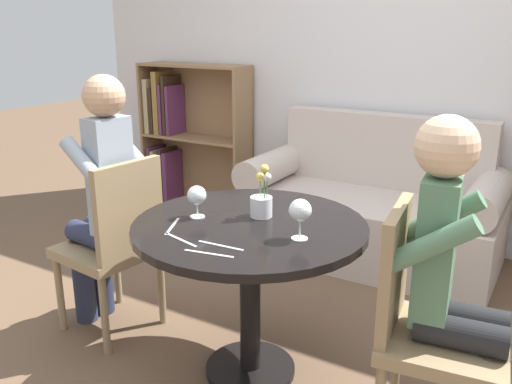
{
  "coord_description": "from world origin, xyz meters",
  "views": [
    {
      "loc": [
        1.09,
        -1.79,
        1.49
      ],
      "look_at": [
        0.0,
        0.05,
        0.83
      ],
      "focal_mm": 38.0,
      "sensor_mm": 36.0,
      "label": 1
    }
  ],
  "objects": [
    {
      "name": "round_table",
      "position": [
        0.0,
        0.0,
        0.58
      ],
      "size": [
        0.97,
        0.97,
        0.71
      ],
      "color": "black",
      "rests_on": "ground_plane"
    },
    {
      "name": "flower_vase",
      "position": [
        0.0,
        0.09,
        0.78
      ],
      "size": [
        0.09,
        0.09,
        0.23
      ],
      "color": "silver",
      "rests_on": "round_table"
    },
    {
      "name": "ground_plane",
      "position": [
        0.0,
        0.0,
        0.0
      ],
      "size": [
        16.0,
        16.0,
        0.0
      ],
      "primitive_type": "plane",
      "color": "brown"
    },
    {
      "name": "chair_right",
      "position": [
        0.74,
        -0.03,
        0.49
      ],
      "size": [
        0.47,
        0.47,
        0.9
      ],
      "rotation": [
        0.0,
        0.0,
        1.69
      ],
      "color": "#937A56",
      "rests_on": "ground_plane"
    },
    {
      "name": "person_right",
      "position": [
        0.83,
        -0.01,
        0.66
      ],
      "size": [
        0.44,
        0.37,
        1.22
      ],
      "rotation": [
        0.0,
        0.0,
        1.69
      ],
      "color": "black",
      "rests_on": "ground_plane"
    },
    {
      "name": "knife_left_setting",
      "position": [
        -0.13,
        -0.29,
        0.71
      ],
      "size": [
        0.19,
        0.06,
        0.0
      ],
      "color": "silver",
      "rests_on": "round_table"
    },
    {
      "name": "wine_glass_right",
      "position": [
        0.25,
        -0.05,
        0.82
      ],
      "size": [
        0.09,
        0.09,
        0.16
      ],
      "color": "white",
      "rests_on": "round_table"
    },
    {
      "name": "bookshelf_left",
      "position": [
        -1.74,
        1.8,
        0.59
      ],
      "size": [
        0.97,
        0.28,
        1.2
      ],
      "color": "#93704C",
      "rests_on": "ground_plane"
    },
    {
      "name": "fork_right_setting",
      "position": [
        -0.25,
        -0.2,
        0.71
      ],
      "size": [
        0.09,
        0.18,
        0.0
      ],
      "color": "silver",
      "rests_on": "round_table"
    },
    {
      "name": "knife_right_setting",
      "position": [
        0.03,
        -0.26,
        0.71
      ],
      "size": [
        0.19,
        0.02,
        0.0
      ],
      "color": "silver",
      "rests_on": "round_table"
    },
    {
      "name": "couch",
      "position": [
        0.0,
        1.53,
        0.31
      ],
      "size": [
        1.65,
        0.8,
        0.92
      ],
      "color": "beige",
      "rests_on": "ground_plane"
    },
    {
      "name": "wine_glass_left",
      "position": [
        -0.23,
        -0.05,
        0.8
      ],
      "size": [
        0.08,
        0.08,
        0.14
      ],
      "color": "white",
      "rests_on": "round_table"
    },
    {
      "name": "back_wall",
      "position": [
        0.0,
        1.95,
        1.35
      ],
      "size": [
        5.2,
        0.05,
        2.7
      ],
      "color": "silver",
      "rests_on": "ground_plane"
    },
    {
      "name": "chair_left",
      "position": [
        -0.74,
        -0.04,
        0.49
      ],
      "size": [
        0.47,
        0.47,
        0.9
      ],
      "rotation": [
        0.0,
        0.0,
        -1.69
      ],
      "color": "#937A56",
      "rests_on": "ground_plane"
    },
    {
      "name": "person_left",
      "position": [
        -0.83,
        -0.02,
        0.67
      ],
      "size": [
        0.44,
        0.37,
        1.28
      ],
      "rotation": [
        0.0,
        0.0,
        -1.69
      ],
      "color": "#282D47",
      "rests_on": "ground_plane"
    },
    {
      "name": "fork_left_setting",
      "position": [
        0.04,
        -0.35,
        0.71
      ],
      "size": [
        0.19,
        0.05,
        0.0
      ],
      "color": "silver",
      "rests_on": "round_table"
    }
  ]
}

